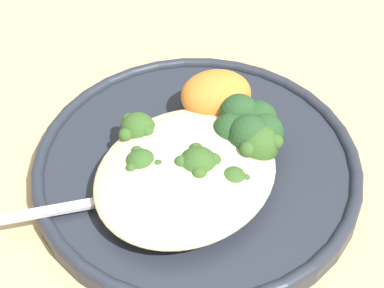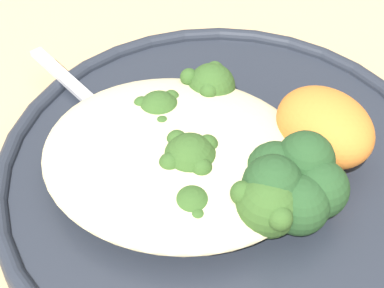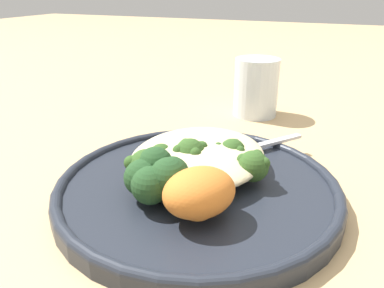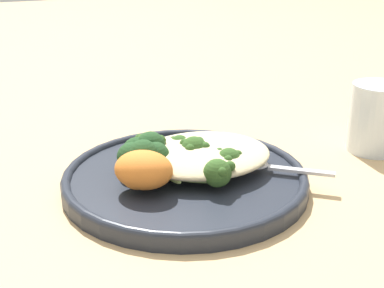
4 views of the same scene
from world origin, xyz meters
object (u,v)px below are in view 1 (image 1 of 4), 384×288
quinoa_mound (186,173)px  sweet_potato_chunk_0 (216,95)px  broccoli_stalk_1 (163,152)px  kale_tuft (248,126)px  broccoli_stalk_0 (148,131)px  broccoli_stalk_2 (198,155)px  broccoli_stalk_3 (226,171)px  broccoli_stalk_4 (248,143)px  sweet_potato_chunk_1 (220,97)px  plate (197,167)px  spoon (106,199)px

quinoa_mound → sweet_potato_chunk_0: 0.10m
quinoa_mound → broccoli_stalk_1: (0.01, 0.03, -0.00)m
kale_tuft → sweet_potato_chunk_0: bearing=73.5°
broccoli_stalk_0 → broccoli_stalk_2: (0.01, -0.05, 0.00)m
broccoli_stalk_2 → quinoa_mound: bearing=-27.8°
broccoli_stalk_3 → sweet_potato_chunk_0: (0.06, 0.06, 0.01)m
broccoli_stalk_4 → sweet_potato_chunk_1: broccoli_stalk_4 is taller
plate → broccoli_stalk_4: broccoli_stalk_4 is taller
broccoli_stalk_0 → broccoli_stalk_1: bearing=109.1°
plate → quinoa_mound: 0.04m
kale_tuft → spoon: size_ratio=0.57×
sweet_potato_chunk_0 → broccoli_stalk_1: bearing=-176.6°
broccoli_stalk_0 → broccoli_stalk_4: (0.04, -0.08, 0.00)m
kale_tuft → broccoli_stalk_4: bearing=-143.4°
broccoli_stalk_3 → sweet_potato_chunk_1: sweet_potato_chunk_1 is taller
plate → broccoli_stalk_1: size_ratio=2.39×
quinoa_mound → broccoli_stalk_3: size_ratio=1.91×
plate → broccoli_stalk_1: (-0.02, 0.02, 0.02)m
broccoli_stalk_1 → broccoli_stalk_3: 0.06m
plate → broccoli_stalk_3: 0.04m
quinoa_mound → broccoli_stalk_4: bearing=-20.4°
plate → spoon: spoon is taller
broccoli_stalk_4 → sweet_potato_chunk_0: bearing=147.6°
quinoa_mound → broccoli_stalk_3: bearing=-44.4°
plate → kale_tuft: kale_tuft is taller
broccoli_stalk_2 → sweet_potato_chunk_1: 0.08m
broccoli_stalk_3 → sweet_potato_chunk_0: bearing=162.8°
broccoli_stalk_2 → kale_tuft: size_ratio=1.42×
broccoli_stalk_0 → sweet_potato_chunk_1: size_ratio=1.89×
broccoli_stalk_0 → sweet_potato_chunk_1: (0.08, -0.02, 0.00)m
kale_tuft → broccoli_stalk_3: bearing=-166.0°
broccoli_stalk_3 → quinoa_mound: bearing=-105.4°
plate → sweet_potato_chunk_1: bearing=20.7°
broccoli_stalk_2 → broccoli_stalk_3: (0.00, -0.03, -0.00)m
broccoli_stalk_0 → quinoa_mound: bearing=113.1°
broccoli_stalk_0 → kale_tuft: bearing=167.5°
plate → broccoli_stalk_4: size_ratio=2.79×
broccoli_stalk_2 → sweet_potato_chunk_0: (0.07, 0.03, 0.01)m
sweet_potato_chunk_0 → quinoa_mound: bearing=-157.4°
broccoli_stalk_2 → spoon: (-0.08, 0.03, -0.01)m
quinoa_mound → broccoli_stalk_1: broccoli_stalk_1 is taller
broccoli_stalk_0 → kale_tuft: kale_tuft is taller
broccoli_stalk_0 → broccoli_stalk_3: 0.08m
sweet_potato_chunk_0 → kale_tuft: 0.05m
broccoli_stalk_1 → broccoli_stalk_4: (0.05, -0.05, 0.01)m
broccoli_stalk_0 → sweet_potato_chunk_0: (0.07, -0.02, 0.01)m
broccoli_stalk_4 → sweet_potato_chunk_1: 0.07m
kale_tuft → spoon: bearing=159.5°
broccoli_stalk_2 → broccoli_stalk_3: bearing=60.6°
broccoli_stalk_0 → broccoli_stalk_2: broccoli_stalk_2 is taller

